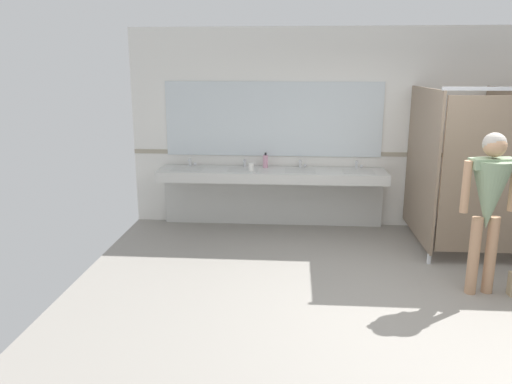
{
  "coord_description": "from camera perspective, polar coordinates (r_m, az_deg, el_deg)",
  "views": [
    {
      "loc": [
        -1.08,
        -4.56,
        2.25
      ],
      "look_at": [
        -1.47,
        0.56,
        0.97
      ],
      "focal_mm": 35.16,
      "sensor_mm": 36.0,
      "label": 1
    }
  ],
  "objects": [
    {
      "name": "bathroom_stalls",
      "position": [
        6.78,
        26.88,
        2.48
      ],
      "size": [
        2.04,
        1.51,
        2.05
      ],
      "color": "#84705B",
      "rests_on": "ground_plane"
    },
    {
      "name": "wall_back",
      "position": [
        7.32,
        12.88,
        6.97
      ],
      "size": [
        6.82,
        0.12,
        2.79
      ],
      "primitive_type": "cube",
      "color": "silver",
      "rests_on": "ground_plane"
    },
    {
      "name": "ground_plane",
      "position": [
        5.22,
        16.21,
        -12.69
      ],
      "size": [
        6.82,
        5.74,
        0.1
      ],
      "primitive_type": "cube",
      "color": "gray"
    },
    {
      "name": "paper_cup",
      "position": [
        6.88,
        -0.56,
        2.84
      ],
      "size": [
        0.07,
        0.07,
        0.11
      ],
      "primitive_type": "cylinder",
      "color": "white",
      "rests_on": "vanity_counter"
    },
    {
      "name": "mirror_panel",
      "position": [
        7.16,
        1.95,
        8.27
      ],
      "size": [
        3.07,
        0.02,
        1.05
      ],
      "primitive_type": "cube",
      "color": "silver",
      "rests_on": "wall_back"
    },
    {
      "name": "wall_back_tile_band",
      "position": [
        7.31,
        12.81,
        4.23
      ],
      "size": [
        6.82,
        0.01,
        0.06
      ],
      "primitive_type": "cube",
      "color": "#9E937F",
      "rests_on": "wall_back"
    },
    {
      "name": "soap_dispenser",
      "position": [
        7.13,
        1.09,
        3.54
      ],
      "size": [
        0.07,
        0.07,
        0.21
      ],
      "color": "#D899B2",
      "rests_on": "vanity_counter"
    },
    {
      "name": "person_standing",
      "position": [
        5.4,
        25.01,
        -0.24
      ],
      "size": [
        0.57,
        0.47,
        1.65
      ],
      "color": "tan",
      "rests_on": "ground_plane"
    },
    {
      "name": "vanity_counter",
      "position": [
        7.1,
        1.82,
        0.89
      ],
      "size": [
        3.17,
        0.58,
        0.97
      ],
      "color": "silver",
      "rests_on": "ground_plane"
    }
  ]
}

